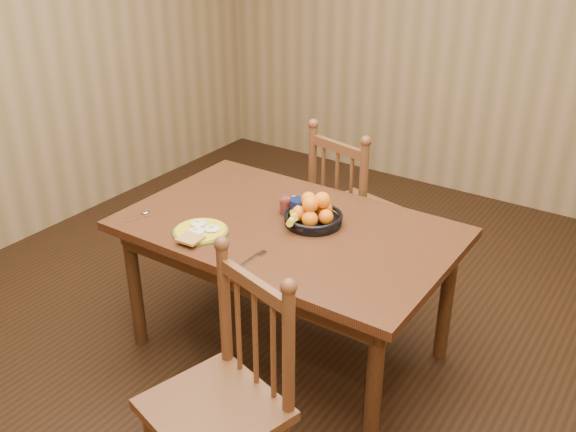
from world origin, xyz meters
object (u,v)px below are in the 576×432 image
Objects in this scene: chair_far at (354,212)px; chair_near at (223,400)px; breakfast_plate at (200,231)px; fruit_bowl at (312,213)px; dining_table at (288,240)px; coffee_mug at (300,209)px.

chair_far reaches higher than chair_near.
fruit_bowl is at bearing 44.97° from breakfast_plate.
fruit_bowl reaches higher than breakfast_plate.
breakfast_plate is (-0.30, -0.30, 0.10)m from dining_table.
fruit_bowl is (0.39, 0.38, 0.04)m from breakfast_plate.
breakfast_plate is at bearing -135.03° from fruit_bowl.
chair_near is at bearing 115.05° from chair_far.
chair_far is 0.71m from coffee_mug.
chair_near is at bearing -44.37° from breakfast_plate.
dining_table is at bearing -92.27° from coffee_mug.
coffee_mug is 0.41× the size of fruit_bowl.
chair_far is (-0.03, 0.75, -0.16)m from dining_table.
chair_far is at bearing 117.50° from chair_near.
dining_table is 0.18m from fruit_bowl.
chair_near is (0.36, -1.66, -0.00)m from chair_far.
chair_near reaches higher than coffee_mug.
chair_near is 3.19× the size of fruit_bowl.
chair_near reaches higher than breakfast_plate.
breakfast_plate is at bearing -134.50° from dining_table.
coffee_mug reaches higher than breakfast_plate.
coffee_mug is (0.00, 0.10, 0.14)m from dining_table.
coffee_mug is at bearing 87.73° from dining_table.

